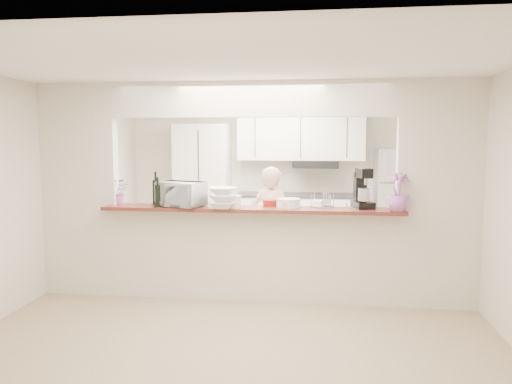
% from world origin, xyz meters
% --- Properties ---
extents(floor, '(6.00, 6.00, 0.00)m').
position_xyz_m(floor, '(0.00, 0.00, 0.00)').
color(floor, gray).
rests_on(floor, ground).
extents(tile_overlay, '(5.00, 2.90, 0.01)m').
position_xyz_m(tile_overlay, '(0.00, 1.55, 0.01)').
color(tile_overlay, silver).
rests_on(tile_overlay, floor).
extents(partition, '(5.00, 0.15, 2.50)m').
position_xyz_m(partition, '(0.00, 0.00, 1.48)').
color(partition, beige).
rests_on(partition, floor).
extents(bar_counter, '(3.40, 0.38, 1.09)m').
position_xyz_m(bar_counter, '(0.00, -0.00, 0.58)').
color(bar_counter, beige).
rests_on(bar_counter, floor).
extents(kitchen_cabinets, '(3.15, 0.62, 2.25)m').
position_xyz_m(kitchen_cabinets, '(-0.19, 2.72, 0.97)').
color(kitchen_cabinets, white).
rests_on(kitchen_cabinets, floor).
extents(refrigerator, '(0.75, 0.70, 1.70)m').
position_xyz_m(refrigerator, '(2.05, 2.65, 0.85)').
color(refrigerator, silver).
rests_on(refrigerator, floor).
extents(flower_left, '(0.29, 0.26, 0.31)m').
position_xyz_m(flower_left, '(-1.60, 0.05, 1.24)').
color(flower_left, pink).
rests_on(flower_left, bar_counter).
extents(wine_bottle_a, '(0.07, 0.07, 0.34)m').
position_xyz_m(wine_bottle_a, '(-1.05, -0.15, 1.22)').
color(wine_bottle_a, black).
rests_on(wine_bottle_a, bar_counter).
extents(wine_bottle_b, '(0.08, 0.08, 0.39)m').
position_xyz_m(wine_bottle_b, '(-1.15, 0.07, 1.24)').
color(wine_bottle_b, black).
rests_on(wine_bottle_b, bar_counter).
extents(toaster_oven, '(0.59, 0.49, 0.28)m').
position_xyz_m(toaster_oven, '(-0.80, -0.07, 1.23)').
color(toaster_oven, '#BBBCC0').
rests_on(toaster_oven, bar_counter).
extents(serving_bowls, '(0.32, 0.32, 0.23)m').
position_xyz_m(serving_bowls, '(-0.30, -0.17, 1.21)').
color(serving_bowls, white).
rests_on(serving_bowls, bar_counter).
extents(plate_stack_a, '(0.29, 0.29, 0.13)m').
position_xyz_m(plate_stack_a, '(-0.25, -0.07, 1.16)').
color(plate_stack_a, white).
rests_on(plate_stack_a, bar_counter).
extents(plate_stack_b, '(0.28, 0.28, 0.10)m').
position_xyz_m(plate_stack_b, '(0.42, 0.03, 1.14)').
color(plate_stack_b, white).
rests_on(plate_stack_b, bar_counter).
extents(red_bowl, '(0.16, 0.16, 0.07)m').
position_xyz_m(red_bowl, '(0.20, 0.08, 1.13)').
color(red_bowl, maroon).
rests_on(red_bowl, bar_counter).
extents(tan_bowl, '(0.15, 0.15, 0.07)m').
position_xyz_m(tan_bowl, '(0.40, -0.03, 1.12)').
color(tan_bowl, '#C6B48B').
rests_on(tan_bowl, bar_counter).
extents(utensil_caddy, '(0.28, 0.21, 0.23)m').
position_xyz_m(utensil_caddy, '(0.80, 0.05, 1.19)').
color(utensil_caddy, silver).
rests_on(utensil_caddy, bar_counter).
extents(stand_mixer, '(0.26, 0.34, 0.45)m').
position_xyz_m(stand_mixer, '(1.25, 0.06, 1.29)').
color(stand_mixer, black).
rests_on(stand_mixer, bar_counter).
extents(flower_right, '(0.31, 0.31, 0.43)m').
position_xyz_m(flower_right, '(1.60, -0.15, 1.30)').
color(flower_right, '#A665BC').
rests_on(flower_right, bar_counter).
extents(person, '(0.65, 0.55, 1.50)m').
position_xyz_m(person, '(0.15, 0.80, 0.75)').
color(person, '#D6A78B').
rests_on(person, floor).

